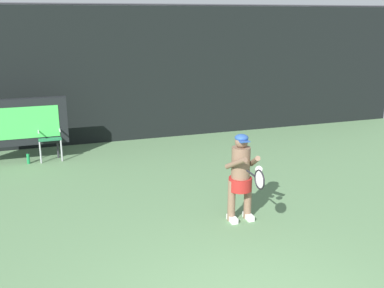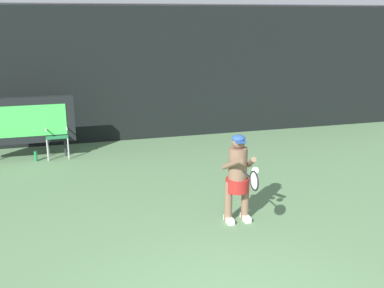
# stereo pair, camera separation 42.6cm
# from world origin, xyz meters

# --- Properties ---
(backdrop_screen) EXTENTS (18.00, 0.12, 3.66)m
(backdrop_screen) POSITION_xyz_m (0.00, 8.50, 1.81)
(backdrop_screen) COLOR black
(backdrop_screen) RESTS_ON ground
(scoreboard) EXTENTS (2.20, 0.21, 1.50)m
(scoreboard) POSITION_xyz_m (-2.46, 7.39, 0.95)
(scoreboard) COLOR black
(scoreboard) RESTS_ON ground
(umpire_chair) EXTENTS (0.52, 0.44, 1.08)m
(umpire_chair) POSITION_xyz_m (-1.80, 7.36, 0.62)
(umpire_chair) COLOR #B7B7BC
(umpire_chair) RESTS_ON ground
(water_bottle) EXTENTS (0.07, 0.07, 0.27)m
(water_bottle) POSITION_xyz_m (-2.32, 7.14, 0.12)
(water_bottle) COLOR #1C8845
(water_bottle) RESTS_ON ground
(tennis_player) EXTENTS (0.53, 0.61, 1.50)m
(tennis_player) POSITION_xyz_m (1.11, 2.79, 0.82)
(tennis_player) COLOR white
(tennis_player) RESTS_ON ground
(tennis_racket) EXTENTS (0.03, 0.60, 0.31)m
(tennis_racket) POSITION_xyz_m (1.10, 2.13, 0.96)
(tennis_racket) COLOR black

